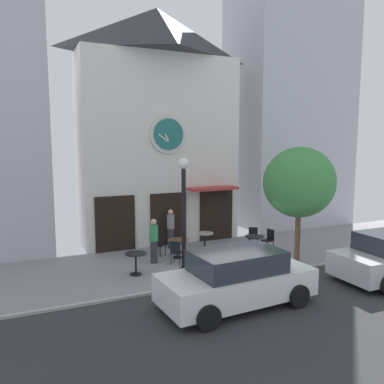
# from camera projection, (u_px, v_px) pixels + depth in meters

# --- Properties ---
(ground_plane) EXTENTS (27.67, 11.31, 0.13)m
(ground_plane) POSITION_uv_depth(u_px,v_px,m) (251.00, 286.00, 12.21)
(ground_plane) COLOR gray
(clock_building) EXTENTS (7.04, 3.75, 10.32)m
(clock_building) POSITION_uv_depth(u_px,v_px,m) (158.00, 123.00, 17.48)
(clock_building) COLOR silver
(clock_building) RESTS_ON ground_plane
(neighbor_building_right) EXTENTS (6.16, 4.08, 14.08)m
(neighbor_building_right) POSITION_uv_depth(u_px,v_px,m) (289.00, 96.00, 21.20)
(neighbor_building_right) COLOR #B2B2BC
(neighbor_building_right) RESTS_ON ground_plane
(street_lamp) EXTENTS (0.36, 0.36, 4.00)m
(street_lamp) POSITION_uv_depth(u_px,v_px,m) (184.00, 218.00, 12.50)
(street_lamp) COLOR black
(street_lamp) RESTS_ON ground_plane
(street_tree) EXTENTS (2.71, 2.44, 4.33)m
(street_tree) POSITION_uv_depth(u_px,v_px,m) (299.00, 182.00, 14.08)
(street_tree) COLOR brown
(street_tree) RESTS_ON ground_plane
(cafe_table_center) EXTENTS (0.74, 0.74, 0.75)m
(cafe_table_center) POSITION_uv_depth(u_px,v_px,m) (136.00, 259.00, 13.10)
(cafe_table_center) COLOR black
(cafe_table_center) RESTS_ON ground_plane
(cafe_table_rightmost) EXTENTS (0.78, 0.78, 0.73)m
(cafe_table_rightmost) POSITION_uv_depth(u_px,v_px,m) (178.00, 244.00, 15.04)
(cafe_table_rightmost) COLOR black
(cafe_table_rightmost) RESTS_ON ground_plane
(cafe_table_near_curb) EXTENTS (0.73, 0.73, 0.75)m
(cafe_table_near_curb) POSITION_uv_depth(u_px,v_px,m) (205.00, 238.00, 16.08)
(cafe_table_near_curb) COLOR black
(cafe_table_near_curb) RESTS_ON ground_plane
(cafe_table_leftmost) EXTENTS (0.78, 0.78, 0.73)m
(cafe_table_leftmost) POSITION_uv_depth(u_px,v_px,m) (255.00, 241.00, 15.58)
(cafe_table_leftmost) COLOR black
(cafe_table_leftmost) RESTS_ON ground_plane
(cafe_chair_curbside) EXTENTS (0.55, 0.55, 0.90)m
(cafe_chair_curbside) POSITION_uv_depth(u_px,v_px,m) (158.00, 243.00, 15.34)
(cafe_chair_curbside) COLOR black
(cafe_chair_curbside) RESTS_ON ground_plane
(cafe_chair_facing_street) EXTENTS (0.56, 0.56, 0.90)m
(cafe_chair_facing_street) POSITION_uv_depth(u_px,v_px,m) (254.00, 247.00, 14.73)
(cafe_chair_facing_street) COLOR black
(cafe_chair_facing_street) RESTS_ON ground_plane
(cafe_chair_right_end) EXTENTS (0.56, 0.56, 0.90)m
(cafe_chair_right_end) POSITION_uv_depth(u_px,v_px,m) (176.00, 251.00, 14.18)
(cafe_chair_right_end) COLOR black
(cafe_chair_right_end) RESTS_ON ground_plane
(cafe_chair_mid_row) EXTENTS (0.47, 0.47, 0.90)m
(cafe_chair_mid_row) POSITION_uv_depth(u_px,v_px,m) (269.00, 238.00, 16.04)
(cafe_chair_mid_row) COLOR black
(cafe_chair_mid_row) RESTS_ON ground_plane
(cafe_chair_by_entrance) EXTENTS (0.56, 0.56, 0.90)m
(cafe_chair_by_entrance) POSITION_uv_depth(u_px,v_px,m) (253.00, 236.00, 16.36)
(cafe_chair_by_entrance) COLOR black
(cafe_chair_by_entrance) RESTS_ON ground_plane
(pedestrian_green) EXTENTS (0.42, 0.42, 1.67)m
(pedestrian_green) POSITION_uv_depth(u_px,v_px,m) (154.00, 240.00, 14.37)
(pedestrian_green) COLOR #2D2D38
(pedestrian_green) RESTS_ON ground_plane
(pedestrian_grey) EXTENTS (0.45, 0.45, 1.67)m
(pedestrian_grey) POSITION_uv_depth(u_px,v_px,m) (171.00, 228.00, 16.40)
(pedestrian_grey) COLOR #2D2D38
(pedestrian_grey) RESTS_ON ground_plane
(parked_car_white) EXTENTS (4.40, 2.22, 1.55)m
(parked_car_white) POSITION_uv_depth(u_px,v_px,m) (237.00, 279.00, 10.61)
(parked_car_white) COLOR white
(parked_car_white) RESTS_ON ground_plane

